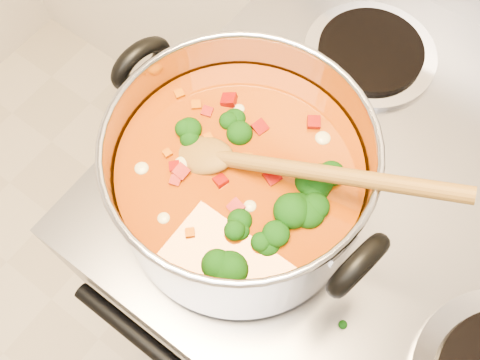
% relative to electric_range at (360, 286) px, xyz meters
% --- Properties ---
extents(electric_range, '(0.77, 0.70, 1.08)m').
position_rel_electric_range_xyz_m(electric_range, '(0.00, 0.00, 0.00)').
color(electric_range, gray).
rests_on(electric_range, ground).
extents(stockpot, '(0.35, 0.29, 0.17)m').
position_rel_electric_range_xyz_m(stockpot, '(-0.19, -0.16, 0.54)').
color(stockpot, '#ABAAB3').
rests_on(stockpot, electric_range).
extents(wooden_spoon, '(0.30, 0.13, 0.10)m').
position_rel_electric_range_xyz_m(wooden_spoon, '(-0.17, -0.15, 0.60)').
color(wooden_spoon, brown).
rests_on(wooden_spoon, stockpot).
extents(cooktop_crumbs, '(0.35, 0.27, 0.01)m').
position_rel_electric_range_xyz_m(cooktop_crumbs, '(-0.13, -0.17, 0.46)').
color(cooktop_crumbs, black).
rests_on(cooktop_crumbs, electric_range).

